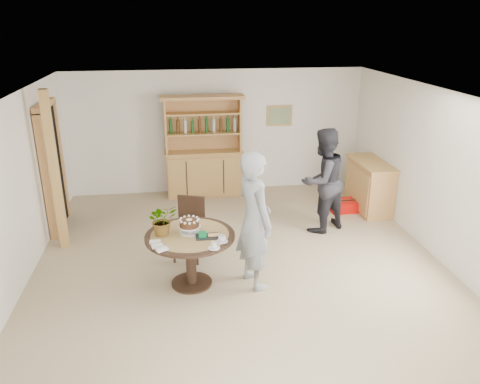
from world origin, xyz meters
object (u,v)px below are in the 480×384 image
(sideboard, at_px, (370,185))
(dining_chair, at_px, (190,224))
(dining_table, at_px, (190,245))
(adult_person, at_px, (322,181))
(hutch, at_px, (204,162))
(red_suitcase, at_px, (346,205))
(teen_boy, at_px, (254,220))

(sideboard, height_order, dining_chair, dining_chair)
(dining_table, distance_m, adult_person, 2.73)
(hutch, relative_size, adult_person, 1.14)
(adult_person, relative_size, red_suitcase, 2.92)
(sideboard, bearing_deg, dining_chair, -157.78)
(dining_table, bearing_deg, red_suitcase, 36.13)
(hutch, relative_size, dining_table, 1.70)
(adult_person, bearing_deg, hutch, -74.97)
(dining_table, xyz_separation_m, adult_person, (2.28, 1.47, 0.29))
(teen_boy, bearing_deg, hutch, -11.79)
(dining_table, xyz_separation_m, dining_chair, (0.03, 0.83, -0.07))
(hutch, xyz_separation_m, sideboard, (3.04, -1.24, -0.22))
(hutch, relative_size, dining_chair, 2.16)
(dining_chair, bearing_deg, adult_person, 35.30)
(teen_boy, height_order, adult_person, teen_boy)
(hutch, bearing_deg, sideboard, -22.21)
(sideboard, height_order, teen_boy, teen_boy)
(sideboard, relative_size, dining_chair, 1.33)
(hutch, distance_m, sideboard, 3.29)
(dining_table, distance_m, red_suitcase, 3.77)
(dining_table, height_order, dining_chair, dining_chair)
(dining_table, relative_size, adult_person, 0.67)
(dining_table, xyz_separation_m, red_suitcase, (3.02, 2.21, -0.50))
(teen_boy, relative_size, adult_person, 1.06)
(hutch, distance_m, adult_person, 2.74)
(dining_table, bearing_deg, teen_boy, -6.71)
(red_suitcase, bearing_deg, adult_person, -136.77)
(hutch, xyz_separation_m, teen_boy, (0.42, -3.57, 0.26))
(sideboard, distance_m, dining_chair, 3.72)
(adult_person, bearing_deg, sideboard, -174.88)
(dining_chair, xyz_separation_m, teen_boy, (0.82, -0.93, 0.41))
(teen_boy, bearing_deg, red_suitcase, -61.71)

